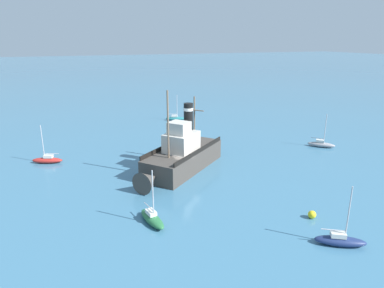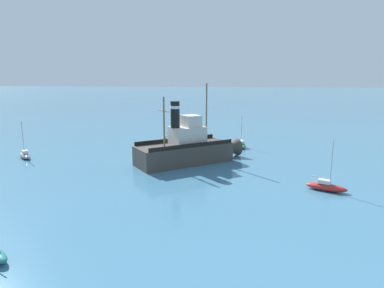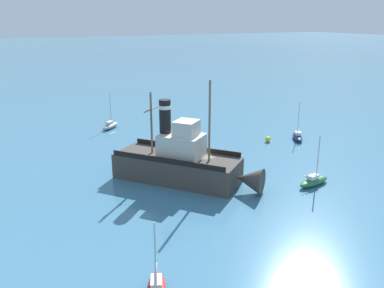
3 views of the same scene
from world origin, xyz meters
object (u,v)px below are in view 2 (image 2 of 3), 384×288
sailboat_green (241,145)px  sailboat_red (326,186)px  sailboat_navy (174,133)px  mooring_buoy (165,138)px  old_tugboat (188,148)px  sailboat_grey (25,155)px

sailboat_green → sailboat_red: (19.27, 8.09, 0.00)m
sailboat_navy → mooring_buoy: sailboat_navy is taller
old_tugboat → sailboat_green: 12.45m
sailboat_green → mooring_buoy: bearing=-109.6°
sailboat_navy → sailboat_green: bearing=54.5°
sailboat_grey → mooring_buoy: 22.20m
sailboat_red → sailboat_navy: bearing=-144.0°
sailboat_grey → mooring_buoy: size_ratio=6.94×
sailboat_red → mooring_buoy: size_ratio=6.94×
sailboat_navy → mooring_buoy: size_ratio=6.94×
mooring_buoy → sailboat_red: bearing=41.5°
old_tugboat → sailboat_grey: size_ratio=2.72×
sailboat_grey → sailboat_green: bearing=111.3°
sailboat_navy → sailboat_red: same height
sailboat_green → mooring_buoy: (-4.67, -13.12, -0.07)m
sailboat_green → sailboat_navy: 15.05m
sailboat_grey → sailboat_red: 37.64m
sailboat_green → sailboat_navy: bearing=-125.5°
old_tugboat → sailboat_navy: size_ratio=2.72×
old_tugboat → mooring_buoy: bearing=-156.8°
mooring_buoy → sailboat_grey: bearing=-44.4°
old_tugboat → mooring_buoy: 16.52m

